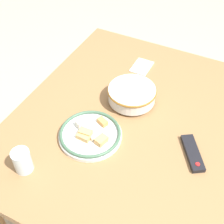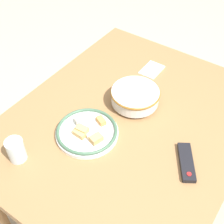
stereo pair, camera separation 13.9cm
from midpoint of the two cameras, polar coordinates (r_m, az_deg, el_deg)
The scene contains 7 objects.
ground_plane at distance 2.02m, azimuth 0.21°, elevation -15.68°, with size 8.00×8.00×0.00m, color #B7A88E.
dining_table at distance 1.48m, azimuth 0.28°, elevation -3.42°, with size 1.24×1.00×0.74m.
noodle_bowl at distance 1.46m, azimuth 0.93°, elevation 3.15°, with size 0.23×0.23×0.08m.
food_plate at distance 1.34m, azimuth -6.97°, elevation -4.19°, with size 0.27×0.27×0.05m.
tv_remote at distance 1.30m, azimuth 11.58°, elevation -7.53°, with size 0.18×0.14×0.02m.
drinking_glass at distance 1.27m, azimuth -19.15°, elevation -8.61°, with size 0.07×0.07×0.10m.
folded_napkin at distance 1.70m, azimuth 3.12°, elevation 8.17°, with size 0.13×0.09×0.01m.
Camera 1 is at (0.90, 0.37, 1.77)m, focal length 50.00 mm.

